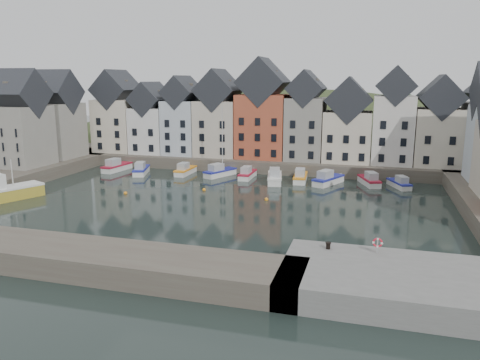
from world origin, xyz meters
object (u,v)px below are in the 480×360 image
at_px(boat_d, 219,172).
at_px(mooring_bollard, 328,245).
at_px(boat_a, 116,167).
at_px(life_ring_post, 378,243).

height_order(boat_d, mooring_bollard, boat_d).
height_order(boat_a, mooring_bollard, mooring_bollard).
distance_m(boat_a, boat_d, 19.08).
distance_m(boat_a, life_ring_post, 56.22).
bearing_deg(mooring_bollard, boat_a, 139.41).
xyz_separation_m(boat_d, mooring_bollard, (21.33, -35.18, 1.52)).
relative_size(boat_a, boat_d, 0.56).
height_order(boat_d, life_ring_post, boat_d).
bearing_deg(boat_a, boat_d, 8.18).
xyz_separation_m(mooring_bollard, life_ring_post, (3.95, 0.12, 0.55)).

